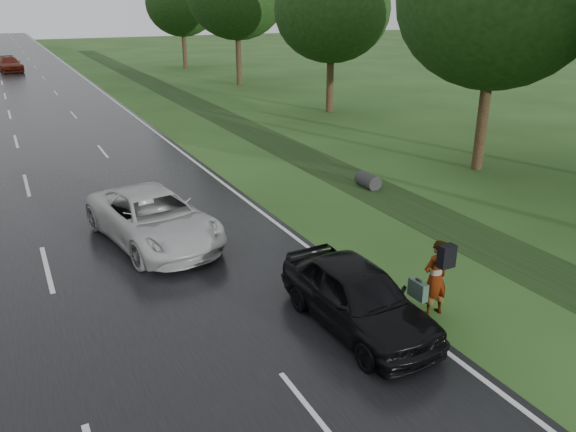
{
  "coord_description": "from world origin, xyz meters",
  "views": [
    {
      "loc": [
        -0.37,
        -6.63,
        6.59
      ],
      "look_at": [
        5.88,
        5.64,
        1.3
      ],
      "focal_mm": 35.0,
      "sensor_mm": 36.0,
      "label": 1
    }
  ],
  "objects": [
    {
      "name": "pedestrian",
      "position": [
        7.5,
        1.69,
        0.93
      ],
      "size": [
        0.81,
        0.72,
        1.8
      ],
      "rotation": [
        0.0,
        0.0,
        3.16
      ],
      "color": "#A5998C",
      "rests_on": "ground"
    },
    {
      "name": "far_car_red",
      "position": [
        1.0,
        56.69,
        0.75
      ],
      "size": [
        2.62,
        5.1,
        1.41
      ],
      "primitive_type": "imported",
      "rotation": [
        0.0,
        0.0,
        0.14
      ],
      "color": "maroon",
      "rests_on": "road"
    },
    {
      "name": "tree_east_c",
      "position": [
        18.2,
        24.0,
        6.14
      ],
      "size": [
        7.0,
        7.0,
        9.29
      ],
      "color": "#321D14",
      "rests_on": "ground"
    },
    {
      "name": "road",
      "position": [
        0.0,
        45.0,
        0.02
      ],
      "size": [
        14.0,
        180.0,
        0.04
      ],
      "primitive_type": "cube",
      "color": "black",
      "rests_on": "ground"
    },
    {
      "name": "center_line",
      "position": [
        0.0,
        45.0,
        0.04
      ],
      "size": [
        0.12,
        180.0,
        0.01
      ],
      "primitive_type": "cube",
      "color": "silver",
      "rests_on": "road"
    },
    {
      "name": "tree_east_f",
      "position": [
        17.5,
        52.0,
        6.37
      ],
      "size": [
        7.2,
        7.2,
        9.62
      ],
      "color": "#321D14",
      "rests_on": "ground"
    },
    {
      "name": "white_pickup",
      "position": [
        3.0,
        8.46,
        0.78
      ],
      "size": [
        3.32,
        5.65,
        1.48
      ],
      "primitive_type": "imported",
      "rotation": [
        0.0,
        0.0,
        0.17
      ],
      "color": "#BCBCBC",
      "rests_on": "road"
    },
    {
      "name": "dark_sedan",
      "position": [
        5.68,
        2.0,
        0.77
      ],
      "size": [
        1.85,
        4.32,
        1.45
      ],
      "primitive_type": "imported",
      "rotation": [
        0.0,
        0.0,
        0.03
      ],
      "color": "black",
      "rests_on": "road"
    },
    {
      "name": "edge_stripe_east",
      "position": [
        6.75,
        45.0,
        0.04
      ],
      "size": [
        0.12,
        180.0,
        0.01
      ],
      "primitive_type": "cube",
      "color": "silver",
      "rests_on": "road"
    },
    {
      "name": "drainage_ditch",
      "position": [
        11.5,
        18.71,
        0.04
      ],
      "size": [
        2.2,
        120.0,
        0.56
      ],
      "color": "black",
      "rests_on": "ground"
    }
  ]
}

